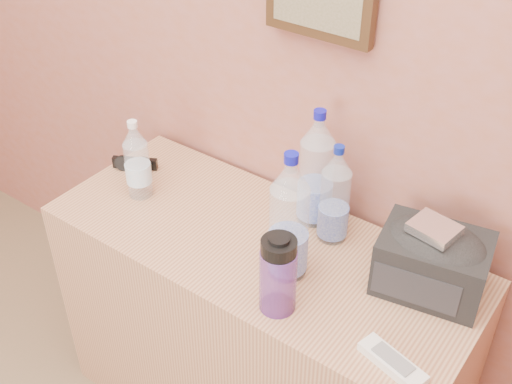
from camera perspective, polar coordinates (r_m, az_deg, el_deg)
dresser at (r=2.04m, az=0.26°, el=-12.67°), size 1.22×0.51×0.76m
pet_large_b at (r=1.76m, az=5.36°, el=1.66°), size 0.10×0.10×0.35m
pet_large_c at (r=1.72m, az=7.01°, el=-0.59°), size 0.08×0.08×0.29m
pet_large_d at (r=1.58m, az=2.94°, el=-2.75°), size 0.10×0.10×0.36m
pet_small at (r=1.91m, az=-10.51°, el=2.53°), size 0.07×0.07×0.25m
nalgene_bottle at (r=1.52m, az=1.98°, el=-7.28°), size 0.09×0.09×0.22m
sunglasses at (r=2.08m, az=-10.70°, el=2.54°), size 0.15×0.12×0.04m
ac_remote at (r=1.49m, az=12.04°, el=-14.62°), size 0.17×0.09×0.02m
toiletry_bag at (r=1.64m, az=15.44°, el=-5.88°), size 0.29×0.23×0.18m
foil_packet at (r=1.57m, az=15.56°, el=-3.16°), size 0.12×0.11×0.02m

